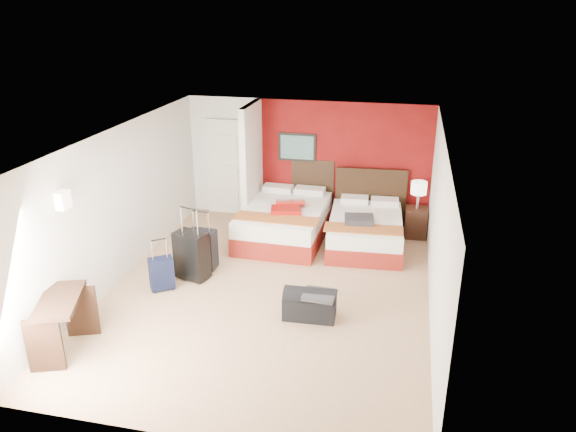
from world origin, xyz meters
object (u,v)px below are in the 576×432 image
(bed_left, at_px, (284,222))
(duffel_bag, at_px, (310,305))
(bed_right, at_px, (365,232))
(suitcase_charcoal, at_px, (203,251))
(suitcase_black, at_px, (192,257))
(table_lamp, at_px, (418,195))
(desk, at_px, (64,325))
(red_suitcase_open, at_px, (288,207))
(suitcase_navy, at_px, (162,275))
(nightstand, at_px, (416,222))

(bed_left, distance_m, duffel_bag, 2.89)
(bed_right, relative_size, suitcase_charcoal, 2.82)
(suitcase_black, bearing_deg, table_lamp, 52.41)
(suitcase_charcoal, bearing_deg, bed_right, 33.68)
(bed_right, relative_size, desk, 1.99)
(red_suitcase_open, bearing_deg, table_lamp, 5.03)
(suitcase_black, bearing_deg, desk, -93.71)
(bed_left, distance_m, red_suitcase_open, 0.40)
(suitcase_navy, bearing_deg, bed_right, 3.29)
(suitcase_navy, distance_m, desk, 1.91)
(suitcase_charcoal, bearing_deg, red_suitcase_open, 54.80)
(suitcase_black, height_order, suitcase_charcoal, suitcase_black)
(bed_right, bearing_deg, red_suitcase_open, 179.15)
(desk, bearing_deg, bed_left, 45.04)
(table_lamp, height_order, desk, table_lamp)
(bed_left, xyz_separation_m, red_suitcase_open, (0.10, -0.10, 0.37))
(duffel_bag, bearing_deg, table_lamp, 63.71)
(table_lamp, xyz_separation_m, suitcase_charcoal, (-3.57, -2.22, -0.51))
(table_lamp, relative_size, desk, 0.56)
(suitcase_charcoal, height_order, desk, desk)
(suitcase_navy, bearing_deg, bed_left, 23.92)
(bed_left, height_order, red_suitcase_open, red_suitcase_open)
(red_suitcase_open, bearing_deg, nightstand, 5.03)
(red_suitcase_open, distance_m, table_lamp, 2.50)
(bed_right, bearing_deg, suitcase_navy, -145.27)
(suitcase_black, bearing_deg, bed_right, 52.29)
(table_lamp, xyz_separation_m, desk, (-4.47, -4.89, -0.45))
(nightstand, relative_size, desk, 0.61)
(bed_left, xyz_separation_m, suitcase_navy, (-1.46, -2.42, -0.07))
(bed_right, relative_size, suitcase_black, 2.42)
(desk, bearing_deg, suitcase_charcoal, 51.37)
(bed_left, bearing_deg, desk, -113.36)
(nightstand, distance_m, suitcase_charcoal, 4.20)
(bed_left, height_order, bed_right, bed_left)
(suitcase_black, bearing_deg, suitcase_charcoal, 99.94)
(suitcase_black, relative_size, desk, 0.82)
(bed_left, bearing_deg, red_suitcase_open, -43.40)
(suitcase_navy, bearing_deg, desk, -140.83)
(bed_right, bearing_deg, table_lamp, 32.49)
(bed_left, height_order, nightstand, bed_left)
(table_lamp, xyz_separation_m, suitcase_black, (-3.61, -2.59, -0.46))
(suitcase_black, bearing_deg, nightstand, 52.41)
(desk, bearing_deg, duffel_bag, 7.32)
(desk, bearing_deg, table_lamp, 27.60)
(duffel_bag, bearing_deg, suitcase_navy, 170.76)
(red_suitcase_open, xyz_separation_m, suitcase_navy, (-1.56, -2.32, -0.44))
(nightstand, bearing_deg, duffel_bag, -114.80)
(table_lamp, bearing_deg, duffel_bag, -113.95)
(suitcase_charcoal, distance_m, duffel_bag, 2.37)
(bed_right, distance_m, duffel_bag, 2.74)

